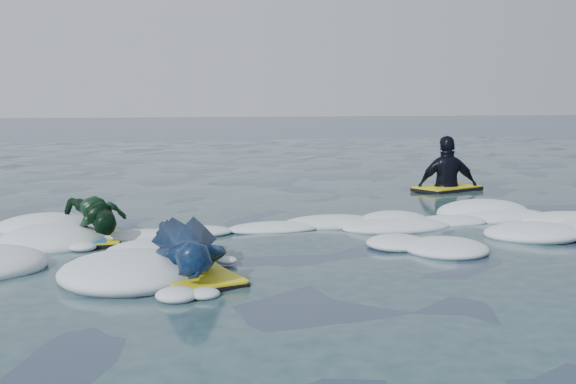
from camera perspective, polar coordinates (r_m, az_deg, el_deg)
The scene contains 5 objects.
ground at distance 7.33m, azimuth 3.60°, elevation -5.15°, with size 120.00×120.00×0.00m, color #18243B.
foam_band at distance 8.31m, azimuth 1.49°, elevation -3.67°, with size 12.00×3.10×0.30m, color silver, non-canonical shape.
prone_woman_unit at distance 6.60m, azimuth -7.90°, elevation -4.53°, with size 0.93×1.77×0.46m.
prone_child_unit at distance 8.45m, azimuth -14.71°, elevation -2.00°, with size 0.84×1.34×0.49m.
waiting_rider_unit at distance 12.83m, azimuth 12.47°, elevation 0.31°, with size 1.38×1.10×1.81m.
Camera 1 is at (-2.12, -6.84, 1.58)m, focal length 45.00 mm.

